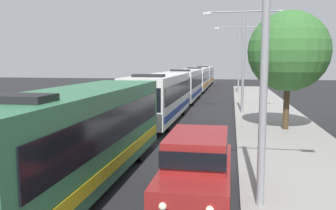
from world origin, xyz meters
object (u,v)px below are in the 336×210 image
(streetlamp_far, at_px, (239,52))
(white_suv, at_px, (197,164))
(roadside_tree, at_px, (288,51))
(streetlamp_near, at_px, (266,24))
(streetlamp_mid, at_px, (243,49))
(bus_lead, at_px, (79,134))
(bus_middle, at_px, (185,84))
(bus_fourth_in_line, at_px, (197,78))
(bus_second_in_line, at_px, (160,96))
(bus_rear, at_px, (204,75))

(streetlamp_far, bearing_deg, white_suv, -92.84)
(streetlamp_far, distance_m, roadside_tree, 23.64)
(streetlamp_near, relative_size, streetlamp_mid, 1.00)
(bus_lead, xyz_separation_m, bus_middle, (-0.00, 24.78, -0.00))
(bus_middle, bearing_deg, roadside_tree, -62.17)
(streetlamp_mid, height_order, streetlamp_far, streetlamp_far)
(roadside_tree, bearing_deg, bus_fourth_in_line, 105.76)
(streetlamp_far, bearing_deg, bus_middle, -120.74)
(bus_second_in_line, bearing_deg, white_suv, -74.07)
(bus_lead, relative_size, streetlamp_far, 1.38)
(streetlamp_mid, bearing_deg, streetlamp_near, -90.00)
(roadside_tree, bearing_deg, white_suv, -110.06)
(white_suv, height_order, streetlamp_mid, streetlamp_mid)
(streetlamp_mid, bearing_deg, roadside_tree, -70.14)
(bus_rear, distance_m, streetlamp_near, 51.44)
(bus_lead, xyz_separation_m, white_suv, (3.70, -0.43, -0.66))
(bus_second_in_line, distance_m, streetlamp_near, 14.76)
(bus_fourth_in_line, xyz_separation_m, streetlamp_far, (5.40, -3.50, 3.43))
(bus_lead, xyz_separation_m, roadside_tree, (7.63, 10.33, 2.78))
(bus_lead, relative_size, streetlamp_mid, 1.47)
(white_suv, relative_size, streetlamp_far, 0.61)
(bus_lead, relative_size, bus_fourth_in_line, 0.98)
(bus_fourth_in_line, height_order, streetlamp_mid, streetlamp_mid)
(bus_lead, relative_size, roadside_tree, 1.70)
(streetlamp_mid, xyz_separation_m, roadside_tree, (2.23, -6.17, -0.36))
(white_suv, bearing_deg, streetlamp_mid, 84.27)
(bus_second_in_line, xyz_separation_m, roadside_tree, (7.63, -2.20, 2.78))
(bus_middle, height_order, streetlamp_far, streetlamp_far)
(bus_second_in_line, distance_m, bus_rear, 37.67)
(bus_second_in_line, relative_size, roadside_tree, 1.68)
(white_suv, bearing_deg, roadside_tree, 69.94)
(bus_rear, height_order, roadside_tree, roadside_tree)
(bus_rear, distance_m, streetlamp_far, 17.55)
(streetlamp_near, bearing_deg, white_suv, 166.04)
(white_suv, xyz_separation_m, streetlamp_mid, (1.70, 16.93, 3.80))
(bus_lead, xyz_separation_m, streetlamp_far, (5.40, 33.86, 3.43))
(bus_fourth_in_line, relative_size, streetlamp_mid, 1.51)
(bus_middle, bearing_deg, bus_second_in_line, -90.00)
(bus_lead, distance_m, bus_second_in_line, 12.53)
(bus_lead, xyz_separation_m, bus_rear, (0.00, 50.21, 0.00))
(bus_second_in_line, bearing_deg, bus_lead, -90.00)
(bus_lead, distance_m, streetlamp_far, 34.46)
(white_suv, distance_m, streetlamp_near, 4.17)
(bus_middle, xyz_separation_m, streetlamp_mid, (5.40, -8.28, 3.14))
(bus_rear, distance_m, roadside_tree, 40.69)
(bus_rear, bearing_deg, bus_fourth_in_line, -90.00)
(white_suv, relative_size, streetlamp_near, 0.65)
(white_suv, bearing_deg, bus_lead, 173.43)
(bus_middle, distance_m, streetlamp_near, 26.38)
(white_suv, distance_m, streetlamp_far, 34.57)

